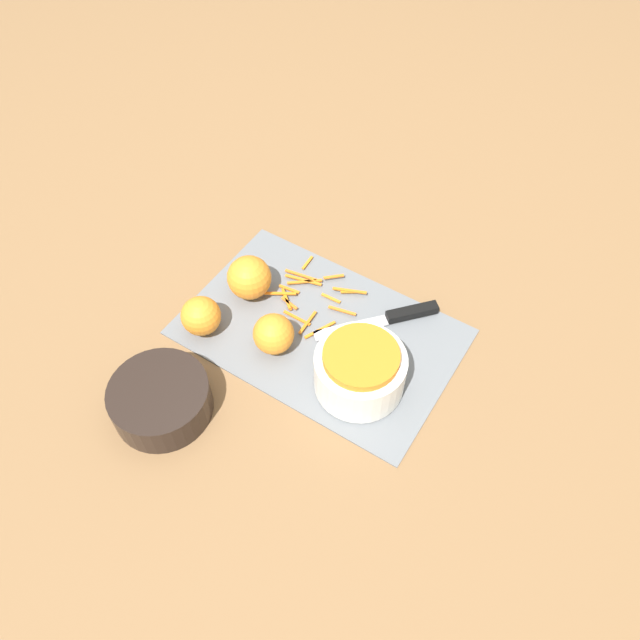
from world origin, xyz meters
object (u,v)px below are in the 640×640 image
orange_left (274,334)px  bowl_dark (161,400)px  bowl_speckled (360,370)px  orange_back (201,316)px  knife (398,316)px  orange_right (249,278)px

orange_left → bowl_dark: bearing=67.3°
bowl_dark → orange_left: 0.21m
bowl_speckled → orange_back: bowl_speckled is taller
bowl_speckled → orange_left: 0.16m
knife → orange_right: (0.26, 0.09, 0.03)m
bowl_speckled → orange_right: size_ratio=1.85×
bowl_speckled → orange_back: size_ratio=2.13×
orange_left → orange_right: 0.13m
bowl_dark → knife: (-0.23, -0.37, -0.02)m
bowl_dark → knife: 0.44m
bowl_dark → orange_left: bearing=-112.7°
orange_left → orange_right: size_ratio=0.88×
bowl_dark → bowl_speckled: bearing=-139.5°
knife → orange_right: bearing=-28.3°
bowl_speckled → knife: (0.01, -0.16, -0.04)m
orange_back → orange_right: bearing=-100.6°
bowl_speckled → knife: bearing=-86.3°
bowl_speckled → orange_right: 0.28m
bowl_dark → knife: bowl_dark is taller
bowl_speckled → orange_right: (0.27, -0.07, -0.00)m
orange_left → orange_back: same height
orange_left → bowl_speckled: bearing=-175.7°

